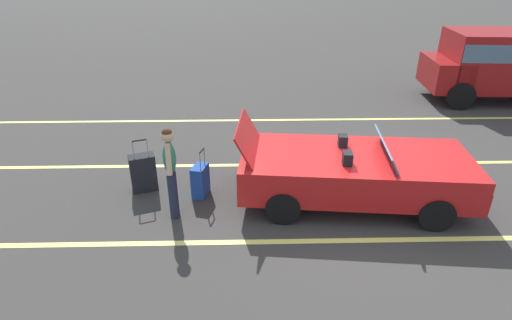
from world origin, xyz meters
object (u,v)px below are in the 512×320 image
Objects in this scene: convertible_car at (365,173)px; suitcase_medium_bright at (200,181)px; suitcase_large_black at (143,173)px; traveler_person at (170,168)px; parked_pickup_truck_near at (498,65)px.

convertible_car reaches higher than suitcase_medium_bright.
suitcase_medium_bright is at bearing -179.04° from convertible_car.
suitcase_large_black is 0.67× the size of traveler_person.
traveler_person is (0.72, -0.87, 0.56)m from suitcase_large_black.
parked_pickup_truck_near is at bearing -81.26° from suitcase_large_black.
suitcase_large_black is 0.21× the size of parked_pickup_truck_near.
traveler_person reaches higher than suitcase_medium_bright.
parked_pickup_truck_near reaches higher than suitcase_medium_bright.
convertible_car is at bearing 50.71° from parked_pickup_truck_near.
convertible_car is 0.85× the size of parked_pickup_truck_near.
convertible_car is 8.00m from parked_pickup_truck_near.
suitcase_medium_bright is (1.12, -0.24, -0.06)m from suitcase_large_black.
traveler_person is (-3.45, -0.37, 0.34)m from convertible_car.
suitcase_large_black is (-4.16, 0.50, -0.22)m from convertible_car.
traveler_person is at bearing 72.33° from suitcase_medium_bright.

